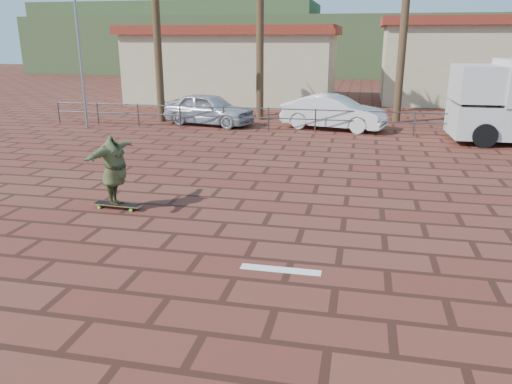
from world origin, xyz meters
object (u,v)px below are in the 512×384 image
(longboard, at_px, (117,205))
(car_white, at_px, (334,112))
(car_silver, at_px, (209,109))
(skateboarder, at_px, (114,170))

(longboard, xyz_separation_m, car_white, (4.26, 11.81, 0.64))
(longboard, distance_m, car_white, 12.57)
(car_silver, height_order, car_white, car_white)
(skateboarder, bearing_deg, longboard, 0.00)
(skateboarder, distance_m, car_silver, 11.89)
(car_silver, relative_size, car_white, 0.94)
(longboard, height_order, car_white, car_white)
(longboard, height_order, car_silver, car_silver)
(skateboarder, height_order, car_white, skateboarder)
(longboard, relative_size, skateboarder, 0.61)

